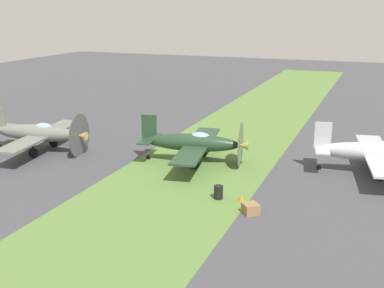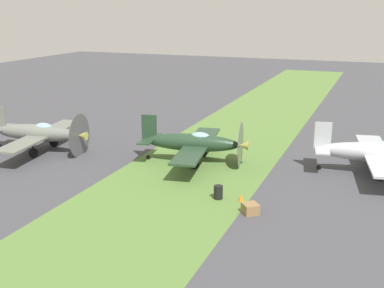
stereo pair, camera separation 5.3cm
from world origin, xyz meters
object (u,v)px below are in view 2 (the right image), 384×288
(airplane_wingman, at_px, (194,143))
(runway_marker_cone, at_px, (241,198))
(fuel_drum, at_px, (218,192))
(supply_crate, at_px, (250,209))
(airplane_trail, at_px, (39,133))
(airplane_lead, at_px, (373,152))

(airplane_wingman, distance_m, runway_marker_cone, 8.83)
(airplane_wingman, relative_size, fuel_drum, 12.34)
(airplane_wingman, height_order, supply_crate, airplane_wingman)
(fuel_drum, bearing_deg, airplane_wingman, -147.13)
(airplane_trail, height_order, supply_crate, airplane_trail)
(runway_marker_cone, bearing_deg, airplane_lead, 139.35)
(airplane_wingman, xyz_separation_m, fuel_drum, (6.69, 4.32, -1.20))
(fuel_drum, xyz_separation_m, runway_marker_cone, (-0.19, 1.48, -0.23))
(airplane_trail, relative_size, fuel_drum, 12.58)
(airplane_lead, relative_size, runway_marker_cone, 25.36)
(airplane_lead, height_order, airplane_wingman, airplane_lead)
(airplane_wingman, bearing_deg, runway_marker_cone, 32.64)
(runway_marker_cone, bearing_deg, fuel_drum, -82.53)
(airplane_trail, height_order, fuel_drum, airplane_trail)
(airplane_trail, bearing_deg, supply_crate, 65.88)
(fuel_drum, bearing_deg, airplane_trail, -104.49)
(airplane_lead, relative_size, airplane_wingman, 1.00)
(airplane_wingman, height_order, fuel_drum, airplane_wingman)
(fuel_drum, height_order, supply_crate, fuel_drum)
(runway_marker_cone, bearing_deg, airplane_trail, -102.87)
(airplane_wingman, bearing_deg, fuel_drum, 23.71)
(airplane_trail, relative_size, supply_crate, 12.58)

